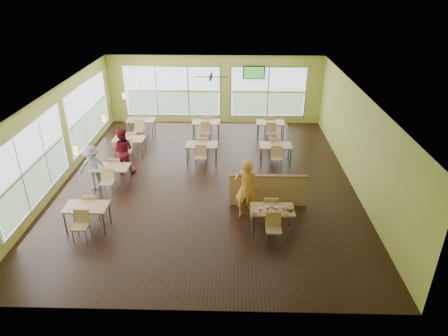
{
  "coord_description": "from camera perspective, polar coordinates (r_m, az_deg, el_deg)",
  "views": [
    {
      "loc": [
        0.9,
        -12.38,
        6.66
      ],
      "look_at": [
        0.61,
        -0.98,
        0.98
      ],
      "focal_mm": 32.0,
      "sensor_mm": 36.0,
      "label": 1
    }
  ],
  "objects": [
    {
      "name": "window_bays",
      "position": [
        16.69,
        -10.99,
        7.87
      ],
      "size": [
        9.24,
        10.24,
        2.38
      ],
      "color": "white",
      "rests_on": "room"
    },
    {
      "name": "tv_backwall",
      "position": [
        18.78,
        4.3,
        13.44
      ],
      "size": [
        1.0,
        0.07,
        0.6
      ],
      "color": "black",
      "rests_on": "wall_back"
    },
    {
      "name": "patron_maroon",
      "position": [
        14.74,
        -14.31,
        2.38
      ],
      "size": [
        0.84,
        0.66,
        1.7
      ],
      "primitive_type": "imported",
      "rotation": [
        0.0,
        0.0,
        3.16
      ],
      "color": "maroon",
      "rests_on": "floor"
    },
    {
      "name": "wrapper_right",
      "position": [
        10.92,
        8.87,
        -6.57
      ],
      "size": [
        0.14,
        0.13,
        0.03
      ],
      "primitive_type": "ellipsoid",
      "rotation": [
        0.0,
        0.0,
        -0.19
      ],
      "color": "tan",
      "rests_on": "main_table"
    },
    {
      "name": "wrapper_left",
      "position": [
        10.87,
        4.16,
        -6.43
      ],
      "size": [
        0.22,
        0.2,
        0.04
      ],
      "primitive_type": "ellipsoid",
      "rotation": [
        0.0,
        0.0,
        0.29
      ],
      "color": "tan",
      "rests_on": "main_table"
    },
    {
      "name": "main_table",
      "position": [
        11.21,
        6.9,
        -6.31
      ],
      "size": [
        1.22,
        1.52,
        0.87
      ],
      "color": "tan",
      "rests_on": "floor"
    },
    {
      "name": "cup_yellow",
      "position": [
        11.03,
        6.23,
        -5.7
      ],
      "size": [
        0.1,
        0.1,
        0.35
      ],
      "color": "white",
      "rests_on": "main_table"
    },
    {
      "name": "half_wall_divider",
      "position": [
        12.5,
        6.33,
        -3.13
      ],
      "size": [
        2.4,
        0.14,
        1.04
      ],
      "color": "tan",
      "rests_on": "floor"
    },
    {
      "name": "man_plaid",
      "position": [
        11.61,
        3.26,
        -3.0
      ],
      "size": [
        0.79,
        0.62,
        1.92
      ],
      "primitive_type": "imported",
      "rotation": [
        0.0,
        0.0,
        2.89
      ],
      "color": "#D85E18",
      "rests_on": "floor"
    },
    {
      "name": "dining_tables",
      "position": [
        15.45,
        -5.91,
        3.35
      ],
      "size": [
        6.92,
        8.72,
        0.87
      ],
      "color": "tan",
      "rests_on": "floor"
    },
    {
      "name": "ketchup_cup",
      "position": [
        11.06,
        9.53,
        -6.19
      ],
      "size": [
        0.06,
        0.06,
        0.03
      ],
      "primitive_type": "cylinder",
      "color": "#B12209",
      "rests_on": "main_table"
    },
    {
      "name": "cup_blue",
      "position": [
        10.95,
        5.23,
        -5.9
      ],
      "size": [
        0.1,
        0.1,
        0.35
      ],
      "color": "white",
      "rests_on": "main_table"
    },
    {
      "name": "wrapper_mid",
      "position": [
        11.19,
        7.11,
        -5.51
      ],
      "size": [
        0.23,
        0.22,
        0.05
      ],
      "primitive_type": "ellipsoid",
      "rotation": [
        0.0,
        0.0,
        0.34
      ],
      "color": "tan",
      "rests_on": "main_table"
    },
    {
      "name": "pendant_lights",
      "position": [
        14.32,
        -15.41,
        8.42
      ],
      "size": [
        0.11,
        7.31,
        0.86
      ],
      "color": "#2D2119",
      "rests_on": "ceiling"
    },
    {
      "name": "food_basket",
      "position": [
        11.18,
        9.36,
        -5.68
      ],
      "size": [
        0.24,
        0.24,
        0.05
      ],
      "color": "black",
      "rests_on": "main_table"
    },
    {
      "name": "patron_grey",
      "position": [
        13.91,
        -18.24,
        0.04
      ],
      "size": [
        1.02,
        0.6,
        1.57
      ],
      "primitive_type": "imported",
      "rotation": [
        0.0,
        0.0,
        0.02
      ],
      "color": "slate",
      "rests_on": "floor"
    },
    {
      "name": "cup_red_near",
      "position": [
        11.04,
        7.47,
        -5.72
      ],
      "size": [
        0.1,
        0.1,
        0.37
      ],
      "color": "white",
      "rests_on": "main_table"
    },
    {
      "name": "ceiling_fan",
      "position": [
        15.85,
        -1.87,
        12.9
      ],
      "size": [
        1.25,
        1.25,
        0.29
      ],
      "color": "#2D2119",
      "rests_on": "ceiling"
    },
    {
      "name": "room",
      "position": [
        13.41,
        -2.5,
        4.26
      ],
      "size": [
        12.0,
        12.04,
        3.2
      ],
      "color": "black",
      "rests_on": "ground"
    },
    {
      "name": "cup_red_far",
      "position": [
        11.08,
        8.43,
        -5.68
      ],
      "size": [
        0.09,
        0.09,
        0.34
      ],
      "color": "white",
      "rests_on": "main_table"
    }
  ]
}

